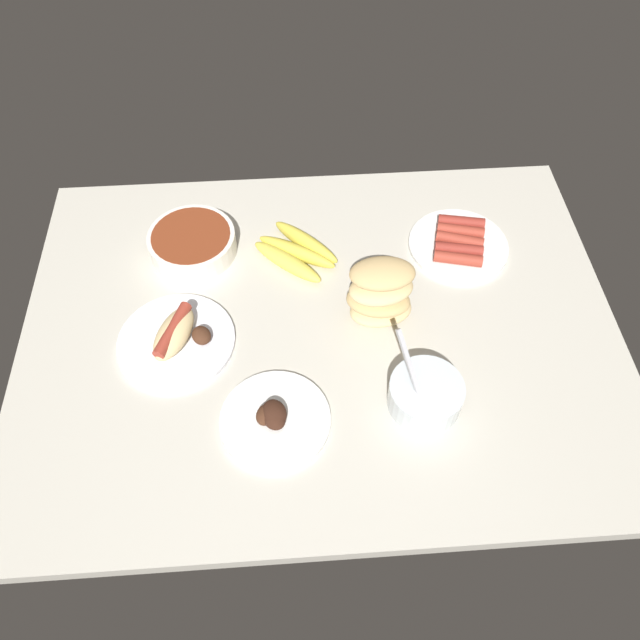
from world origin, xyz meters
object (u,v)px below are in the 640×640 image
at_px(bread_stack, 381,293).
at_px(bowl_chili, 192,242).
at_px(banana_bunch, 297,252).
at_px(bowl_coleslaw, 426,394).
at_px(plate_hotdog_assembled, 176,337).
at_px(plate_sausages, 459,243).
at_px(plate_grilled_meat, 274,419).

xyz_separation_m(bread_stack, bowl_chili, (0.38, -0.21, -0.04)).
relative_size(banana_bunch, bowl_chili, 1.06).
height_order(bread_stack, bowl_coleslaw, bowl_coleslaw).
bearing_deg(bowl_coleslaw, plate_hotdog_assembled, -19.78).
bearing_deg(banana_bunch, bread_stack, 132.72).
bearing_deg(plate_sausages, bowl_coleslaw, 69.61).
bearing_deg(bowl_coleslaw, bread_stack, -74.01).
height_order(plate_hotdog_assembled, bowl_coleslaw, bowl_coleslaw).
bearing_deg(plate_grilled_meat, plate_hotdog_assembled, -44.88).
bearing_deg(bowl_chili, plate_sausages, 177.15).
distance_m(bowl_coleslaw, banana_bunch, 0.43).
relative_size(bread_stack, plate_hotdog_assembled, 0.63).
relative_size(plate_grilled_meat, bowl_coleslaw, 1.35).
bearing_deg(bread_stack, plate_sausages, -138.76).
distance_m(plate_grilled_meat, plate_sausages, 0.58).
distance_m(bowl_coleslaw, bowl_chili, 0.60).
height_order(bowl_coleslaw, banana_bunch, bowl_coleslaw).
height_order(plate_grilled_meat, plate_sausages, plate_grilled_meat).
bearing_deg(plate_hotdog_assembled, plate_sausages, -160.37).
bearing_deg(bowl_coleslaw, banana_bunch, -60.09).
bearing_deg(bowl_chili, banana_bunch, 171.28).
distance_m(banana_bunch, bowl_chili, 0.23).
relative_size(plate_hotdog_assembled, banana_bunch, 1.15).
xyz_separation_m(plate_hotdog_assembled, bowl_chili, (-0.02, -0.24, 0.01)).
xyz_separation_m(plate_hotdog_assembled, plate_sausages, (-0.60, -0.22, -0.01)).
relative_size(plate_grilled_meat, banana_bunch, 1.01).
distance_m(bowl_coleslaw, plate_sausages, 0.41).
bearing_deg(plate_hotdog_assembled, bread_stack, -174.42).
distance_m(plate_grilled_meat, bowl_chili, 0.46).
xyz_separation_m(plate_grilled_meat, banana_bunch, (-0.06, -0.40, 0.01)).
bearing_deg(bread_stack, banana_bunch, -47.28).
height_order(plate_grilled_meat, bowl_chili, bowl_chili).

